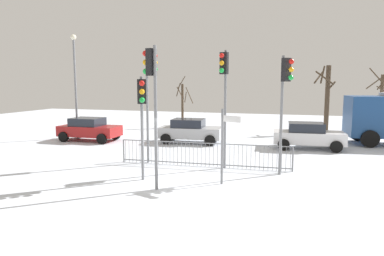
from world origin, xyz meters
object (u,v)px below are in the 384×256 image
traffic_light_rear_right (285,89)px  bare_tree_centre (183,103)px  traffic_light_foreground_left (150,81)px  street_lamp (75,76)px  traffic_light_rear_left (224,83)px  bare_tree_left (327,97)px  direction_sign_post (224,142)px  traffic_light_mid_left (142,105)px  car_silver_trailing (190,130)px  traffic_light_mid_right (152,85)px  car_white_near (308,135)px  car_red_far (89,129)px  bare_tree_right (381,99)px

traffic_light_rear_right → bare_tree_centre: traffic_light_rear_right is taller
traffic_light_foreground_left → street_lamp: street_lamp is taller
street_lamp → bare_tree_centre: size_ratio=1.60×
street_lamp → bare_tree_centre: street_lamp is taller
street_lamp → traffic_light_foreground_left: bearing=-33.8°
traffic_light_rear_left → bare_tree_left: traffic_light_rear_left is taller
direction_sign_post → bare_tree_centre: bare_tree_centre is taller
direction_sign_post → bare_tree_left: size_ratio=0.56×
traffic_light_mid_left → car_silver_trailing: 8.87m
traffic_light_foreground_left → traffic_light_mid_left: bearing=-22.3°
traffic_light_foreground_left → car_silver_trailing: bearing=137.6°
traffic_light_mid_left → traffic_light_rear_left: traffic_light_rear_left is taller
car_silver_trailing → bare_tree_centre: bearing=107.4°
traffic_light_rear_right → bare_tree_left: 13.65m
traffic_light_mid_right → car_silver_trailing: (-1.60, 9.39, -2.83)m
traffic_light_mid_right → car_white_near: size_ratio=1.26×
traffic_light_rear_right → direction_sign_post: 3.36m
traffic_light_rear_left → car_white_near: traffic_light_rear_left is taller
traffic_light_foreground_left → traffic_light_mid_right: size_ratio=1.05×
traffic_light_rear_left → bare_tree_left: size_ratio=1.02×
car_silver_trailing → car_red_far: 6.50m
bare_tree_left → bare_tree_centre: (-11.21, -0.03, -0.66)m
traffic_light_mid_left → car_white_near: 10.77m
car_silver_trailing → car_red_far: size_ratio=1.02×
car_white_near → car_red_far: 13.36m
traffic_light_foreground_left → direction_sign_post: (3.98, -2.53, -2.19)m
traffic_light_foreground_left → street_lamp: (-7.59, 5.09, 0.40)m
traffic_light_rear_left → car_red_far: bearing=-13.7°
direction_sign_post → bare_tree_left: 16.00m
car_silver_trailing → street_lamp: 8.48m
bare_tree_centre → traffic_light_rear_left: bearing=-64.5°
car_red_far → bare_tree_centre: (3.50, 8.34, 1.24)m
car_white_near → bare_tree_left: 7.51m
traffic_light_rear_right → bare_tree_centre: size_ratio=1.11×
bare_tree_left → car_white_near: bearing=-101.2°
traffic_light_rear_right → car_red_far: size_ratio=1.23×
traffic_light_rear_left → car_silver_trailing: bearing=-48.4°
traffic_light_mid_left → car_silver_trailing: traffic_light_mid_left is taller
direction_sign_post → car_silver_trailing: size_ratio=0.71×
traffic_light_foreground_left → car_silver_trailing: traffic_light_foreground_left is taller
traffic_light_foreground_left → car_white_near: (7.08, 5.66, -2.99)m
traffic_light_mid_left → bare_tree_right: bare_tree_right is taller
direction_sign_post → street_lamp: size_ratio=0.41×
direction_sign_post → bare_tree_right: size_ratio=0.57×
traffic_light_foreground_left → street_lamp: size_ratio=0.76×
traffic_light_mid_right → street_lamp: bearing=63.6°
traffic_light_foreground_left → bare_tree_centre: traffic_light_foreground_left is taller
traffic_light_mid_left → car_white_near: size_ratio=1.01×
car_red_far → bare_tree_right: bare_tree_right is taller
street_lamp → bare_tree_right: (20.29, 10.74, -1.70)m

